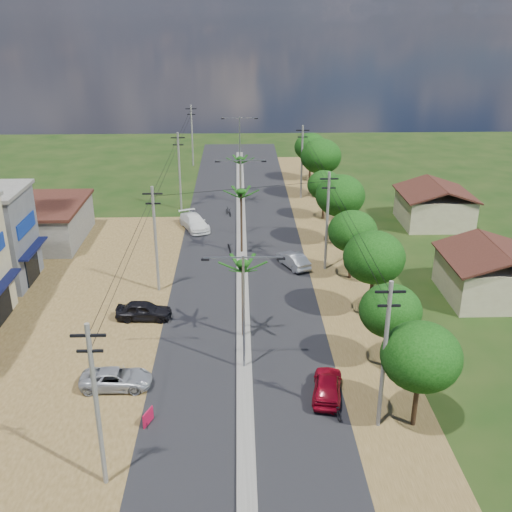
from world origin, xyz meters
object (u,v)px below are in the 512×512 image
(car_parked_dark, at_px, (144,311))
(car_red_near, at_px, (327,386))
(car_parked_silver, at_px, (116,379))
(roadside_sign, at_px, (148,418))
(moto_rider_east, at_px, (335,408))
(car_white_far, at_px, (194,222))
(car_silver_mid, at_px, (293,260))

(car_parked_dark, bearing_deg, car_red_near, -126.57)
(car_parked_silver, height_order, car_parked_dark, car_parked_dark)
(car_red_near, bearing_deg, roadside_sign, 22.69)
(car_parked_dark, relative_size, moto_rider_east, 2.20)
(car_parked_dark, distance_m, roadside_sign, 12.64)
(car_white_far, height_order, car_parked_dark, car_white_far)
(car_white_far, xyz_separation_m, moto_rider_east, (10.20, -31.98, -0.26))
(car_red_near, height_order, moto_rider_east, car_red_near)
(car_red_near, relative_size, car_parked_silver, 0.96)
(car_parked_dark, relative_size, roadside_sign, 4.02)
(car_silver_mid, relative_size, car_parked_silver, 0.93)
(moto_rider_east, bearing_deg, roadside_sign, -10.28)
(car_parked_dark, bearing_deg, car_parked_silver, 179.62)
(car_silver_mid, bearing_deg, car_red_near, 66.21)
(car_white_far, bearing_deg, car_red_near, -94.24)
(car_white_far, xyz_separation_m, roadside_sign, (-0.50, -32.48, -0.31))
(car_silver_mid, relative_size, moto_rider_east, 2.17)
(car_silver_mid, relative_size, roadside_sign, 3.97)
(car_parked_silver, distance_m, roadside_sign, 4.37)
(car_parked_silver, bearing_deg, moto_rider_east, -103.34)
(car_silver_mid, xyz_separation_m, car_white_far, (-9.66, 10.43, 0.08))
(car_silver_mid, relative_size, car_parked_dark, 0.99)
(car_silver_mid, distance_m, car_parked_silver, 22.32)
(car_red_near, bearing_deg, moto_rider_east, 106.36)
(car_red_near, bearing_deg, car_parked_dark, -28.89)
(car_parked_dark, bearing_deg, car_silver_mid, -49.31)
(car_red_near, distance_m, car_parked_dark, 16.09)
(car_red_near, xyz_separation_m, car_parked_dark, (-12.50, 10.14, -0.01))
(roadside_sign, bearing_deg, car_red_near, 34.07)
(car_white_far, height_order, car_parked_silver, car_white_far)
(car_silver_mid, xyz_separation_m, car_parked_silver, (-12.60, -18.42, -0.07))
(car_white_far, distance_m, moto_rider_east, 33.57)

